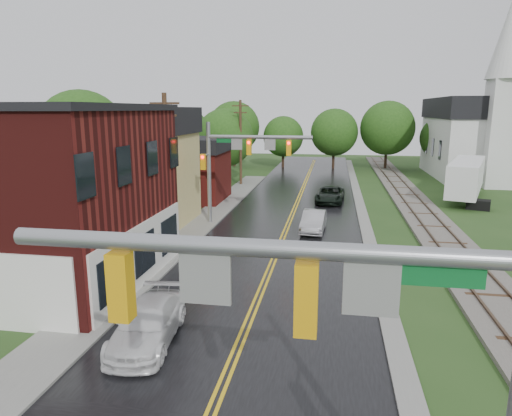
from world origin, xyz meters
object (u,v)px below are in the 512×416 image
(utility_pole_c, at_px, (241,141))
(tree_left_e, at_px, (226,139))
(brick_building, at_px, (1,194))
(traffic_signal_near, at_px, (360,339))
(traffic_signal_far, at_px, (239,155))
(tree_left_b, at_px, (83,138))
(semi_trailer, at_px, (467,176))
(utility_pole_b, at_px, (167,166))
(church, at_px, (482,129))
(pickup_white, at_px, (148,324))
(suv_dark, at_px, (330,195))
(sedan_silver, at_px, (314,221))
(tree_left_c, at_px, (164,145))

(utility_pole_c, relative_size, tree_left_e, 1.10)
(tree_left_e, bearing_deg, brick_building, -96.71)
(traffic_signal_near, xyz_separation_m, traffic_signal_far, (-6.94, 25.00, 0.01))
(tree_left_e, bearing_deg, tree_left_b, -122.74)
(semi_trailer, bearing_deg, tree_left_e, 164.43)
(utility_pole_b, bearing_deg, semi_trailer, 38.57)
(church, distance_m, traffic_signal_far, 35.59)
(tree_left_b, relative_size, pickup_white, 2.03)
(tree_left_b, xyz_separation_m, suv_dark, (20.68, 4.05, -5.03))
(tree_left_b, relative_size, sedan_silver, 2.32)
(semi_trailer, bearing_deg, pickup_white, -121.69)
(utility_pole_b, xyz_separation_m, sedan_silver, (8.66, 4.02, -4.03))
(traffic_signal_far, relative_size, tree_left_e, 0.90)
(traffic_signal_far, xyz_separation_m, tree_left_e, (-5.38, 18.90, -0.16))
(church, relative_size, traffic_signal_near, 2.72)
(brick_building, xyz_separation_m, traffic_signal_far, (9.01, 12.00, 0.82))
(traffic_signal_near, xyz_separation_m, suv_dark, (-0.64, 33.95, -4.28))
(tree_left_e, bearing_deg, pickup_white, -81.06)
(church, xyz_separation_m, tree_left_c, (-33.85, -13.84, -1.32))
(utility_pole_c, relative_size, tree_left_b, 0.93)
(suv_dark, xyz_separation_m, semi_trailer, (12.05, 3.34, 1.45))
(brick_building, xyz_separation_m, tree_left_c, (-1.36, 24.90, 0.36))
(pickup_white, bearing_deg, church, 56.43)
(tree_left_e, bearing_deg, semi_trailer, -15.57)
(traffic_signal_far, xyz_separation_m, tree_left_b, (-14.38, 4.90, 0.74))
(brick_building, distance_m, pickup_white, 11.10)
(church, bearing_deg, utility_pole_c, -160.03)
(traffic_signal_near, bearing_deg, brick_building, 140.83)
(church, height_order, traffic_signal_far, church)
(brick_building, distance_m, tree_left_c, 24.94)
(semi_trailer, bearing_deg, church, 70.49)
(tree_left_b, bearing_deg, brick_building, -72.39)
(suv_dark, bearing_deg, church, 50.30)
(church, bearing_deg, utility_pole_b, -130.18)
(brick_building, distance_m, utility_pole_c, 29.56)
(traffic_signal_far, bearing_deg, tree_left_c, 128.82)
(church, bearing_deg, tree_left_b, -150.01)
(utility_pole_c, relative_size, suv_dark, 1.81)
(utility_pole_c, bearing_deg, utility_pole_b, -90.00)
(traffic_signal_near, xyz_separation_m, tree_left_c, (-17.32, 37.90, -0.46))
(church, relative_size, utility_pole_b, 2.22)
(tree_left_b, bearing_deg, utility_pole_b, -41.86)
(church, relative_size, traffic_signal_far, 2.72)
(tree_left_c, xyz_separation_m, tree_left_e, (5.00, 6.00, 0.30))
(utility_pole_c, xyz_separation_m, sedan_silver, (8.66, -17.98, -4.03))
(suv_dark, distance_m, pickup_white, 26.64)
(traffic_signal_far, height_order, tree_left_b, tree_left_b)
(traffic_signal_near, height_order, traffic_signal_far, same)
(sedan_silver, bearing_deg, church, 60.19)
(brick_building, relative_size, pickup_white, 2.99)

